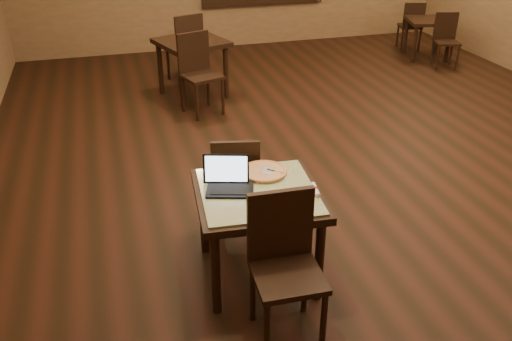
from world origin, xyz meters
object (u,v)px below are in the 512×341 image
object	(u,v)px
other_table_a	(429,26)
pizza_pan	(264,173)
tiled_table	(258,202)
other_table_b	(192,50)
chair_main_far	(236,179)
other_table_b_chair_far	(187,44)
other_table_a_chair_near	(446,37)
other_table_a_chair_far	(412,23)
laptop	(228,180)
chair_main_near	(284,258)
other_table_b_chair_near	(198,69)

from	to	relation	value
other_table_a	pizza_pan	bearing A→B (deg)	-117.74
tiled_table	pizza_pan	bearing A→B (deg)	68.27
tiled_table	other_table_a	xyz separation A→B (m)	(4.55, 4.95, -0.10)
tiled_table	other_table_b	bearing A→B (deg)	91.48
other_table_a	other_table_b	bearing A→B (deg)	-154.38
chair_main_far	other_table_b	world-z (taller)	chair_main_far
chair_main_far	pizza_pan	distance (m)	0.47
other_table_a	other_table_b_chair_far	xyz separation A→B (m)	(-4.27, -0.15, 0.03)
other_table_b	other_table_a_chair_near	bearing A→B (deg)	-14.36
other_table_a_chair_near	other_table_b_chair_far	size ratio (longest dim) A/B	0.83
tiled_table	other_table_a_chair_far	distance (m)	7.10
tiled_table	other_table_a_chair_near	xyz separation A→B (m)	(4.57, 4.44, -0.16)
other_table_a	other_table_a_chair_near	bearing A→B (deg)	-72.24
other_table_a	other_table_a_chair_near	world-z (taller)	other_table_a_chair_near
laptop	other_table_a	size ratio (longest dim) A/B	0.45
chair_main_near	other_table_a	distance (m)	7.18
other_table_b_chair_far	laptop	bearing A→B (deg)	66.49
other_table_a_chair_far	other_table_b_chair_far	world-z (taller)	other_table_b_chair_far
chair_main_near	other_table_a_chair_near	world-z (taller)	chair_main_near
other_table_a_chair_near	other_table_b	distance (m)	4.33
other_table_a_chair_near	other_table_b	xyz separation A→B (m)	(-4.32, -0.26, 0.18)
other_table_a_chair_near	other_table_a_chair_far	bearing A→B (deg)	107.76
tiled_table	other_table_b	world-z (taller)	other_table_b
tiled_table	other_table_b_chair_far	world-z (taller)	other_table_b_chair_far
tiled_table	chair_main_near	bearing A→B (deg)	-84.80
chair_main_near	laptop	xyz separation A→B (m)	(-0.20, 0.71, 0.24)
other_table_a_chair_far	other_table_a_chair_near	bearing A→B (deg)	107.76
chair_main_far	pizza_pan	bearing A→B (deg)	122.21
tiled_table	other_table_b_chair_far	distance (m)	4.81
laptop	other_table_b_chair_far	bearing A→B (deg)	101.11
chair_main_far	laptop	distance (m)	0.62
chair_main_far	other_table_b_chair_far	size ratio (longest dim) A/B	0.88
other_table_b_chair_far	other_table_a	bearing A→B (deg)	164.27
chair_main_near	other_table_a_chair_far	size ratio (longest dim) A/B	1.18
chair_main_near	other_table_b_chair_far	world-z (taller)	other_table_b_chair_far
tiled_table	chair_main_far	size ratio (longest dim) A/B	1.07
other_table_a_chair_far	other_table_b	size ratio (longest dim) A/B	0.80
laptop	other_table_a	xyz separation A→B (m)	(4.75, 4.85, -0.26)
chair_main_near	other_table_a	bearing A→B (deg)	53.15
other_table_a_chair_near	other_table_b	bearing A→B (deg)	-161.14
chair_main_near	other_table_a_chair_far	world-z (taller)	chair_main_near
chair_main_near	chair_main_far	bearing A→B (deg)	93.39
laptop	pizza_pan	size ratio (longest dim) A/B	1.15
chair_main_near	other_table_b_chair_near	distance (m)	4.18
other_table_b_chair_near	pizza_pan	bearing A→B (deg)	-109.43
chair_main_near	chair_main_far	xyz separation A→B (m)	(-0.02, 1.23, -0.06)
tiled_table	laptop	world-z (taller)	laptop
chair_main_near	other_table_b_chair_far	distance (m)	5.42
tiled_table	other_table_a_chair_far	xyz separation A→B (m)	(4.53, 5.47, -0.16)
other_table_a_chair_near	other_table_a	bearing A→B (deg)	107.76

